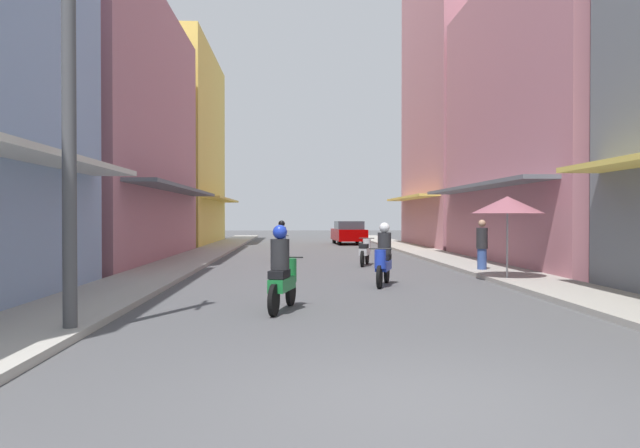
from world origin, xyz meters
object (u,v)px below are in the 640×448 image
(motorbike_green, at_px, (282,273))
(pedestrian_foreground, at_px, (482,247))
(motorbike_orange, at_px, (282,242))
(motorbike_silver, at_px, (365,251))
(utility_pole, at_px, (69,93))
(motorbike_blue, at_px, (383,257))
(parked_car, at_px, (349,232))
(vendor_umbrella, at_px, (507,205))

(motorbike_green, bearing_deg, pedestrian_foreground, 49.10)
(motorbike_orange, bearing_deg, motorbike_silver, -42.51)
(motorbike_orange, bearing_deg, utility_pole, -100.70)
(utility_pole, bearing_deg, motorbike_blue, 47.31)
(motorbike_orange, xyz_separation_m, parked_car, (3.93, 13.15, 0.04))
(motorbike_blue, distance_m, pedestrian_foreground, 4.61)
(motorbike_silver, height_order, motorbike_green, motorbike_green)
(parked_car, height_order, utility_pole, utility_pole)
(motorbike_green, relative_size, motorbike_orange, 0.98)
(motorbike_silver, height_order, motorbike_orange, motorbike_orange)
(motorbike_blue, bearing_deg, pedestrian_foreground, 40.74)
(motorbike_silver, relative_size, utility_pole, 0.26)
(motorbike_green, bearing_deg, motorbike_silver, 74.51)
(motorbike_blue, relative_size, pedestrian_foreground, 1.07)
(motorbike_orange, bearing_deg, pedestrian_foreground, -42.91)
(motorbike_silver, bearing_deg, motorbike_green, -105.49)
(motorbike_blue, bearing_deg, motorbike_green, -122.49)
(motorbike_silver, distance_m, motorbike_orange, 4.07)
(motorbike_blue, distance_m, utility_pole, 8.58)
(motorbike_orange, xyz_separation_m, utility_pole, (-2.78, -14.73, 2.81))
(utility_pole, bearing_deg, motorbike_orange, 79.30)
(parked_car, xyz_separation_m, utility_pole, (-6.71, -27.88, 2.78))
(motorbike_silver, height_order, utility_pole, utility_pole)
(motorbike_silver, distance_m, utility_pole, 13.64)
(pedestrian_foreground, bearing_deg, parked_car, 96.85)
(vendor_umbrella, bearing_deg, motorbike_orange, 126.53)
(parked_car, xyz_separation_m, pedestrian_foreground, (2.27, -18.92, 0.08))
(motorbike_orange, distance_m, motorbike_blue, 9.18)
(pedestrian_foreground, distance_m, utility_pole, 12.98)
(pedestrian_foreground, bearing_deg, motorbike_blue, -139.26)
(motorbike_silver, bearing_deg, pedestrian_foreground, -43.28)
(motorbike_green, bearing_deg, parked_car, 81.88)
(motorbike_silver, xyz_separation_m, motorbike_green, (-2.74, -9.89, 0.20))
(motorbike_orange, bearing_deg, parked_car, 73.37)
(motorbike_green, height_order, utility_pole, utility_pole)
(pedestrian_foreground, bearing_deg, motorbike_orange, 137.09)
(parked_car, distance_m, utility_pole, 28.81)
(motorbike_orange, height_order, vendor_umbrella, vendor_umbrella)
(motorbike_silver, xyz_separation_m, pedestrian_foreground, (3.21, -3.02, 0.31))
(pedestrian_foreground, distance_m, vendor_umbrella, 2.73)
(motorbike_silver, distance_m, parked_car, 15.93)
(motorbike_silver, distance_m, motorbike_blue, 6.04)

